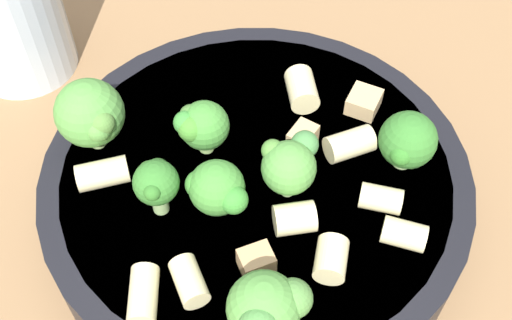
% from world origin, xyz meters
% --- Properties ---
extents(ground_plane, '(2.00, 2.00, 0.00)m').
position_xyz_m(ground_plane, '(0.00, 0.00, 0.00)').
color(ground_plane, '#936D47').
extents(pasta_bowl, '(0.24, 0.24, 0.04)m').
position_xyz_m(pasta_bowl, '(0.00, 0.00, 0.02)').
color(pasta_bowl, black).
rests_on(pasta_bowl, ground_plane).
extents(broccoli_floret_0, '(0.04, 0.04, 0.05)m').
position_xyz_m(broccoli_floret_0, '(-0.04, 0.08, 0.06)').
color(broccoli_floret_0, '#93B766').
rests_on(broccoli_floret_0, pasta_bowl).
extents(broccoli_floret_1, '(0.02, 0.02, 0.04)m').
position_xyz_m(broccoli_floret_1, '(-0.05, 0.02, 0.06)').
color(broccoli_floret_1, '#9EC175').
rests_on(broccoli_floret_1, pasta_bowl).
extents(broccoli_floret_2, '(0.03, 0.03, 0.03)m').
position_xyz_m(broccoli_floret_2, '(-0.03, -0.00, 0.05)').
color(broccoli_floret_2, '#93B766').
rests_on(broccoli_floret_2, pasta_bowl).
extents(broccoli_floret_3, '(0.03, 0.03, 0.04)m').
position_xyz_m(broccoli_floret_3, '(0.01, -0.02, 0.06)').
color(broccoli_floret_3, '#9EC175').
rests_on(broccoli_floret_3, pasta_bowl).
extents(broccoli_floret_4, '(0.03, 0.03, 0.04)m').
position_xyz_m(broccoli_floret_4, '(0.06, -0.06, 0.06)').
color(broccoli_floret_4, '#9EC175').
rests_on(broccoli_floret_4, pasta_bowl).
extents(broccoli_floret_5, '(0.04, 0.03, 0.04)m').
position_xyz_m(broccoli_floret_5, '(-0.07, -0.06, 0.06)').
color(broccoli_floret_5, '#9EC175').
rests_on(broccoli_floret_5, pasta_bowl).
extents(broccoli_floret_6, '(0.03, 0.03, 0.03)m').
position_xyz_m(broccoli_floret_6, '(-0.01, 0.03, 0.06)').
color(broccoli_floret_6, '#93B766').
rests_on(broccoli_floret_6, pasta_bowl).
extents(rigatoni_0, '(0.03, 0.02, 0.02)m').
position_xyz_m(rigatoni_0, '(-0.02, -0.07, 0.04)').
color(rigatoni_0, beige).
rests_on(rigatoni_0, pasta_bowl).
extents(rigatoni_1, '(0.02, 0.03, 0.01)m').
position_xyz_m(rigatoni_1, '(0.01, -0.09, 0.04)').
color(rigatoni_1, beige).
rests_on(rigatoni_1, pasta_bowl).
extents(rigatoni_2, '(0.03, 0.03, 0.02)m').
position_xyz_m(rigatoni_2, '(0.06, 0.01, 0.04)').
color(rigatoni_2, beige).
rests_on(rigatoni_2, pasta_bowl).
extents(rigatoni_3, '(0.03, 0.03, 0.01)m').
position_xyz_m(rigatoni_3, '(-0.09, -0.01, 0.04)').
color(rigatoni_3, beige).
rests_on(rigatoni_3, pasta_bowl).
extents(rigatoni_4, '(0.03, 0.03, 0.02)m').
position_xyz_m(rigatoni_4, '(0.04, -0.03, 0.04)').
color(rigatoni_4, beige).
rests_on(rigatoni_4, pasta_bowl).
extents(rigatoni_5, '(0.03, 0.03, 0.02)m').
position_xyz_m(rigatoni_5, '(-0.06, 0.06, 0.04)').
color(rigatoni_5, beige).
rests_on(rigatoni_5, pasta_bowl).
extents(rigatoni_6, '(0.02, 0.03, 0.01)m').
position_xyz_m(rigatoni_6, '(-0.08, -0.02, 0.04)').
color(rigatoni_6, beige).
rests_on(rigatoni_6, pasta_bowl).
extents(rigatoni_7, '(0.02, 0.03, 0.01)m').
position_xyz_m(rigatoni_7, '(0.02, -0.07, 0.04)').
color(rigatoni_7, beige).
rests_on(rigatoni_7, pasta_bowl).
extents(rigatoni_8, '(0.03, 0.03, 0.02)m').
position_xyz_m(rigatoni_8, '(-0.02, -0.04, 0.04)').
color(rigatoni_8, beige).
rests_on(rigatoni_8, pasta_bowl).
extents(chicken_chunk_0, '(0.02, 0.02, 0.01)m').
position_xyz_m(chicken_chunk_0, '(0.08, -0.02, 0.04)').
color(chicken_chunk_0, tan).
rests_on(chicken_chunk_0, pasta_bowl).
extents(chicken_chunk_1, '(0.02, 0.01, 0.01)m').
position_xyz_m(chicken_chunk_1, '(0.03, -0.01, 0.04)').
color(chicken_chunk_1, tan).
rests_on(chicken_chunk_1, pasta_bowl).
extents(chicken_chunk_2, '(0.02, 0.02, 0.01)m').
position_xyz_m(chicken_chunk_2, '(-0.05, -0.04, 0.04)').
color(chicken_chunk_2, tan).
rests_on(chicken_chunk_2, pasta_bowl).
extents(drinking_glass, '(0.07, 0.07, 0.11)m').
position_xyz_m(drinking_glass, '(-0.01, 0.20, 0.05)').
color(drinking_glass, silver).
rests_on(drinking_glass, ground_plane).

